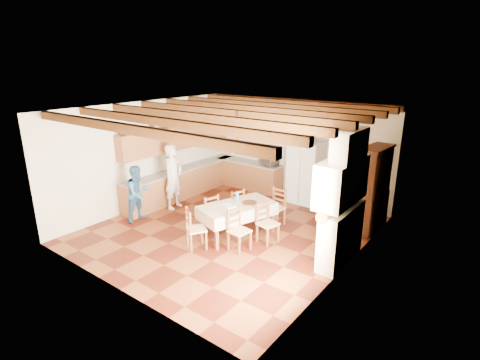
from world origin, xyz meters
name	(u,v)px	position (x,y,z in m)	size (l,w,h in m)	color
floor	(230,230)	(0.00, 0.00, -0.01)	(6.00, 6.50, 0.02)	#46170C
ceiling	(228,108)	(0.00, 0.00, 3.01)	(6.00, 6.50, 0.02)	white
wall_back	(296,148)	(0.00, 3.26, 1.50)	(6.00, 0.02, 3.00)	beige
wall_front	(111,215)	(0.00, -3.26, 1.50)	(6.00, 0.02, 3.00)	beige
wall_left	(147,154)	(-3.01, 0.00, 1.50)	(0.02, 6.50, 3.00)	beige
wall_right	(351,199)	(3.01, 0.00, 1.50)	(0.02, 6.50, 3.00)	beige
ceiling_beams	(229,113)	(0.00, 0.00, 2.91)	(6.00, 6.30, 0.16)	#361E0B
lower_cabinets_left	(183,183)	(-2.70, 1.05, 0.43)	(0.60, 4.30, 0.86)	brown
lower_cabinets_back	(249,175)	(-1.55, 2.95, 0.43)	(2.30, 0.60, 0.86)	brown
countertop_left	(182,169)	(-2.70, 1.05, 0.88)	(0.62, 4.30, 0.04)	gray
countertop_back	(249,162)	(-1.55, 2.95, 0.88)	(2.34, 0.62, 0.04)	gray
backsplash_left	(175,157)	(-2.98, 1.05, 1.20)	(0.03, 4.30, 0.60)	silver
backsplash_back	(254,151)	(-1.55, 3.23, 1.20)	(2.30, 0.03, 0.60)	silver
upper_cabinets	(178,137)	(-2.83, 1.05, 1.85)	(0.35, 4.20, 0.70)	brown
fireplace	(340,198)	(2.72, 0.20, 1.40)	(0.56, 1.60, 2.80)	silver
wall_picture	(345,144)	(1.55, 3.23, 1.85)	(0.34, 0.03, 0.42)	black
refrigerator	(306,172)	(0.55, 2.92, 0.93)	(0.93, 0.76, 1.85)	white
hutch	(373,189)	(2.75, 2.16, 1.06)	(0.49, 1.17, 2.11)	#34140B
dining_table	(237,208)	(0.32, -0.10, 0.70)	(1.44, 1.99, 0.78)	beige
chandelier	(237,144)	(0.32, -0.10, 2.25)	(0.47, 0.47, 0.03)	black
chair_left_near	(208,212)	(-0.40, -0.34, 0.48)	(0.42, 0.40, 0.96)	brown
chair_left_far	(234,206)	(-0.15, 0.39, 0.48)	(0.42, 0.40, 0.96)	brown
chair_right_near	(239,230)	(0.84, -0.69, 0.48)	(0.42, 0.40, 0.96)	brown
chair_right_far	(268,223)	(1.12, 0.01, 0.48)	(0.42, 0.40, 0.96)	brown
chair_end_near	(196,228)	(0.01, -1.19, 0.48)	(0.42, 0.40, 0.96)	brown
chair_end_far	(275,207)	(0.74, 0.95, 0.48)	(0.42, 0.40, 0.96)	brown
person_man	(173,177)	(-2.20, 0.22, 0.93)	(0.68, 0.44, 1.85)	silver
person_woman_blue	(138,193)	(-2.28, -0.96, 0.75)	(0.73, 0.57, 1.50)	#2F5F8C
person_woman_red	(326,206)	(1.99, 1.18, 0.75)	(0.88, 0.37, 1.50)	red
microwave	(269,161)	(-0.76, 2.95, 1.05)	(0.55, 0.37, 0.31)	silver
fridge_vase	(307,135)	(0.52, 2.92, 2.01)	(0.31, 0.31, 0.33)	#34140B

